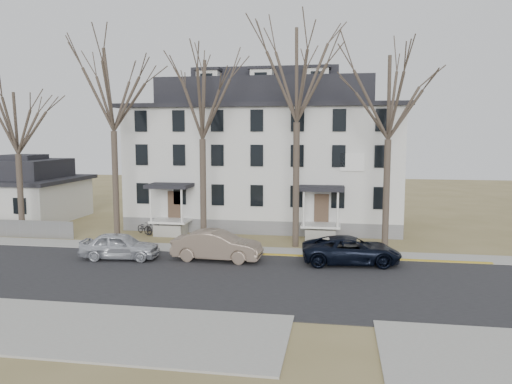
% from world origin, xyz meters
% --- Properties ---
extents(ground, '(120.00, 120.00, 0.00)m').
position_xyz_m(ground, '(0.00, 0.00, 0.00)').
color(ground, olive).
rests_on(ground, ground).
extents(main_road, '(120.00, 10.00, 0.04)m').
position_xyz_m(main_road, '(0.00, 2.00, 0.00)').
color(main_road, '#27272A').
rests_on(main_road, ground).
extents(far_sidewalk, '(120.00, 2.00, 0.08)m').
position_xyz_m(far_sidewalk, '(0.00, 8.00, 0.00)').
color(far_sidewalk, '#A09F97').
rests_on(far_sidewalk, ground).
extents(near_sidewalk_left, '(20.00, 5.00, 0.08)m').
position_xyz_m(near_sidewalk_left, '(-8.00, -5.00, 0.00)').
color(near_sidewalk_left, '#A09F97').
rests_on(near_sidewalk_left, ground).
extents(yellow_curb, '(14.00, 0.25, 0.06)m').
position_xyz_m(yellow_curb, '(5.00, 7.10, 0.00)').
color(yellow_curb, gold).
rests_on(yellow_curb, ground).
extents(boarding_house, '(20.80, 12.36, 12.05)m').
position_xyz_m(boarding_house, '(-2.00, 17.95, 5.38)').
color(boarding_house, slate).
rests_on(boarding_house, ground).
extents(small_house, '(8.70, 8.70, 5.00)m').
position_xyz_m(small_house, '(-22.00, 16.00, 2.25)').
color(small_house, silver).
rests_on(small_house, ground).
extents(tree_far_left, '(8.40, 8.40, 13.72)m').
position_xyz_m(tree_far_left, '(-11.00, 9.80, 10.34)').
color(tree_far_left, '#473B31').
rests_on(tree_far_left, ground).
extents(tree_mid_left, '(7.80, 7.80, 12.74)m').
position_xyz_m(tree_mid_left, '(-5.00, 9.80, 9.60)').
color(tree_mid_left, '#473B31').
rests_on(tree_mid_left, ground).
extents(tree_center, '(9.00, 9.00, 14.70)m').
position_xyz_m(tree_center, '(1.00, 9.80, 11.08)').
color(tree_center, '#473B31').
rests_on(tree_center, ground).
extents(tree_mid_right, '(7.80, 7.80, 12.74)m').
position_xyz_m(tree_mid_right, '(6.50, 9.80, 9.60)').
color(tree_mid_right, '#473B31').
rests_on(tree_mid_right, ground).
extents(tree_bungalow, '(6.60, 6.60, 10.78)m').
position_xyz_m(tree_bungalow, '(-18.00, 9.80, 8.12)').
color(tree_bungalow, '#473B31').
rests_on(tree_bungalow, ground).
extents(car_silver, '(4.56, 2.16, 1.51)m').
position_xyz_m(car_silver, '(-8.55, 4.89, 0.75)').
color(car_silver, silver).
rests_on(car_silver, ground).
extents(car_tan, '(5.08, 1.96, 1.65)m').
position_xyz_m(car_tan, '(-3.05, 5.54, 0.82)').
color(car_tan, '#786656').
rests_on(car_tan, ground).
extents(car_navy, '(5.60, 3.06, 1.49)m').
position_xyz_m(car_navy, '(4.37, 5.98, 0.74)').
color(car_navy, black).
rests_on(car_navy, ground).
extents(bicycle_left, '(1.78, 1.48, 0.91)m').
position_xyz_m(bicycle_left, '(-9.85, 11.82, 0.46)').
color(bicycle_left, black).
rests_on(bicycle_left, ground).
extents(bicycle_right, '(1.76, 0.85, 1.02)m').
position_xyz_m(bicycle_right, '(-8.98, 11.35, 0.51)').
color(bicycle_right, black).
rests_on(bicycle_right, ground).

